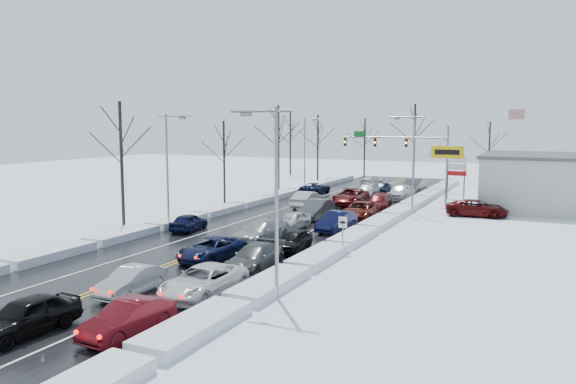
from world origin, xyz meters
The scene contains 46 objects.
ground centered at (0.00, 0.00, 0.00)m, with size 160.00×160.00×0.00m, color white.
road_surface centered at (0.00, 2.00, 0.01)m, with size 14.00×84.00×0.01m, color black.
snow_bank_left centered at (-7.60, 2.00, 0.00)m, with size 1.91×72.00×0.56m, color silver.
snow_bank_right centered at (7.60, 2.00, 0.00)m, with size 1.91×72.00×0.56m, color silver.
traffic_signal_mast centered at (3.45, 27.99, 5.48)m, with size 13.28×0.39×8.00m.
tires_plus_sign centered at (10.50, 15.99, 4.99)m, with size 3.20×0.34×6.00m.
used_vehicles_sign centered at (10.50, 22.00, 3.32)m, with size 2.20×0.22×4.65m.
speed_limit_sign centered at (8.20, -8.00, 1.63)m, with size 0.55×0.09×2.35m.
flagpole centered at (15.17, 30.00, 5.93)m, with size 1.87×1.20×10.00m.
streetlight_se centered at (8.30, -18.00, 5.31)m, with size 3.20×0.25×9.00m.
streetlight_ne centered at (8.30, 10.00, 5.31)m, with size 3.20×0.25×9.00m.
streetlight_sw centered at (-8.30, -4.00, 5.31)m, with size 3.20×0.25×9.00m.
streetlight_nw centered at (-8.30, 24.00, 5.31)m, with size 3.20×0.25×9.00m.
tree_left_b centered at (-11.50, -6.00, 6.99)m, with size 4.00×4.00×10.00m.
tree_left_c centered at (-10.50, 8.00, 5.94)m, with size 3.40×3.40×8.50m.
tree_left_d centered at (-11.20, 22.00, 7.33)m, with size 4.20×4.20×10.50m.
tree_left_e centered at (-10.80, 34.00, 6.64)m, with size 3.80×3.80×9.50m.
tree_far_a centered at (-18.00, 40.00, 6.99)m, with size 4.00×4.00×10.00m.
tree_far_b centered at (-6.00, 41.00, 6.29)m, with size 3.60×3.60×9.00m.
tree_far_c centered at (2.00, 39.00, 7.68)m, with size 4.40×4.40×11.00m.
tree_far_d centered at (12.00, 40.50, 5.94)m, with size 3.40×3.40×8.50m.
queued_car_0 centered at (1.76, -26.45, 0.00)m, with size 1.79×4.45×1.52m, color black.
queued_car_1 centered at (1.94, -20.58, 0.00)m, with size 1.42×4.06×1.34m, color #ADB0B6.
queued_car_2 centered at (1.63, -13.08, 0.00)m, with size 2.27×4.92×1.37m, color black.
queued_car_3 centered at (1.87, -7.19, 0.00)m, with size 2.13×5.23×1.52m, color gray.
queued_car_4 centered at (1.81, -1.76, 0.00)m, with size 1.59×3.96×1.35m, color silver.
queued_car_5 centered at (1.64, 3.55, 0.00)m, with size 1.74×5.00×1.65m, color #46484B.
queued_car_6 centered at (1.65, 12.36, 0.00)m, with size 2.83×6.13×1.70m, color #4D0A0B.
queued_car_7 centered at (1.63, 17.99, 0.00)m, with size 2.18×5.35×1.55m, color #A7ABAF.
queued_car_8 centered at (1.85, 23.27, 0.00)m, with size 1.56×3.88×1.32m, color black.
queued_car_9 centered at (5.38, -24.75, 0.00)m, with size 1.44×4.12×1.36m, color #540B12.
queued_car_10 centered at (5.17, -19.23, 0.00)m, with size 2.38×5.16×1.43m, color silver.
queued_car_11 centered at (5.05, -13.89, 0.00)m, with size 1.97×4.84×1.40m, color #3E4042.
queued_car_12 centered at (5.06, -8.78, 0.00)m, with size 1.64×4.08×1.39m, color black.
queued_car_13 centered at (5.28, -1.24, 0.00)m, with size 1.60×4.59×1.51m, color black.
queued_car_14 centered at (5.18, 4.89, 0.00)m, with size 2.48×5.38×1.50m, color #53120B.
queued_car_15 centered at (5.06, 10.75, 0.00)m, with size 2.00×4.91×1.43m, color #510A0E.
queued_car_16 centered at (5.29, 18.49, 0.00)m, with size 2.02×5.03×1.71m, color silver.
queued_car_17 centered at (5.31, 24.85, 0.00)m, with size 1.80×5.17×1.70m, color #424547.
oncoming_car_0 centered at (-1.56, 8.97, 0.00)m, with size 1.73×4.96×1.63m, color silver.
oncoming_car_1 centered at (-5.12, 19.45, 0.00)m, with size 2.20×4.76×1.32m, color black.
oncoming_car_2 centered at (-1.59, 30.25, 0.00)m, with size 1.89×4.64×1.35m, color silver.
oncoming_car_3 centered at (-5.11, -5.92, 0.00)m, with size 1.62×4.02×1.37m, color black.
parked_car_0 centered at (14.15, 10.64, 0.00)m, with size 2.47×5.36×1.49m, color #430909.
parked_car_1 centered at (16.90, 15.46, 0.00)m, with size 2.15×5.29×1.54m, color #3F4244.
parked_car_2 centered at (14.96, 22.46, 0.00)m, with size 1.97×4.89×1.67m, color black.
Camera 1 is at (20.07, -41.15, 8.23)m, focal length 35.00 mm.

